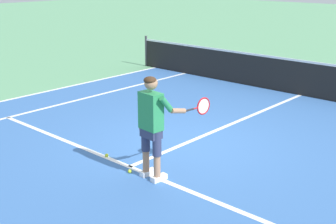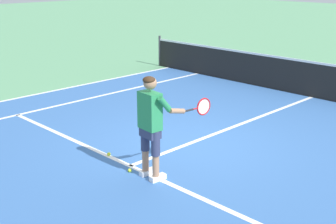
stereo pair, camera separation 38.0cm
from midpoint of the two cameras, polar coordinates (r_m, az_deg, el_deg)
ground_plane at (r=8.90m, az=0.79°, el=-4.07°), size 80.00×80.00×0.00m
court_inner_surface at (r=8.56m, az=-1.45°, el=-4.98°), size 10.98×11.28×0.00m
line_service at (r=7.95m, az=-6.25°, el=-6.89°), size 8.23×0.10×0.01m
line_centre_service at (r=10.19m, az=7.27°, el=-1.37°), size 0.10×6.40×0.01m
line_singles_left at (r=11.63m, az=-16.31°, el=0.42°), size 0.10×10.88×0.01m
line_doubles_left at (r=12.78m, az=-19.59°, el=1.62°), size 0.10×10.88×0.01m
tennis_net at (r=12.73m, az=15.71°, el=4.22°), size 11.96×0.08×1.07m
tennis_player at (r=7.14m, az=-3.47°, el=-1.16°), size 0.72×1.10×1.71m
tennis_ball_near_feet at (r=7.71m, az=-6.25°, el=-7.44°), size 0.07×0.07×0.07m
tennis_ball_by_baseline at (r=8.39m, az=-9.03°, el=-5.43°), size 0.07×0.07×0.07m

